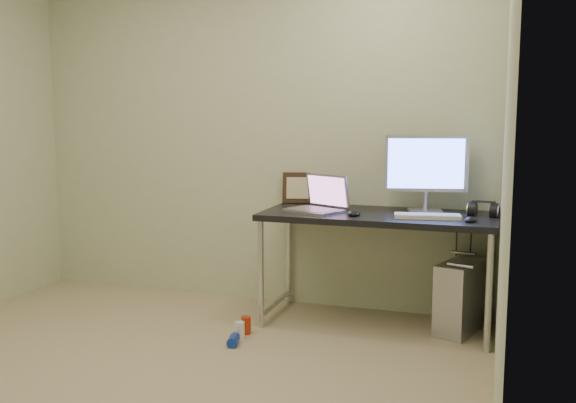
# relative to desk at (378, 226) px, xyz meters

# --- Properties ---
(floor) EXTENTS (3.50, 3.50, 0.00)m
(floor) POSITION_rel_desk_xyz_m (-0.99, -1.42, -0.67)
(floor) COLOR tan
(floor) RESTS_ON ground
(wall_back) EXTENTS (3.50, 0.02, 2.50)m
(wall_back) POSITION_rel_desk_xyz_m (-0.99, 0.33, 0.58)
(wall_back) COLOR beige
(wall_back) RESTS_ON ground
(wall_right) EXTENTS (0.02, 3.50, 2.50)m
(wall_right) POSITION_rel_desk_xyz_m (0.76, -1.42, 0.58)
(wall_right) COLOR beige
(wall_right) RESTS_ON ground
(desk) EXTENTS (1.50, 0.65, 0.75)m
(desk) POSITION_rel_desk_xyz_m (0.00, 0.00, 0.00)
(desk) COLOR black
(desk) RESTS_ON ground
(tower_computer) EXTENTS (0.32, 0.48, 0.49)m
(tower_computer) POSITION_rel_desk_xyz_m (0.53, 0.04, -0.44)
(tower_computer) COLOR silver
(tower_computer) RESTS_ON ground
(cable_a) EXTENTS (0.01, 0.16, 0.69)m
(cable_a) POSITION_rel_desk_xyz_m (0.48, 0.28, -0.27)
(cable_a) COLOR black
(cable_a) RESTS_ON ground
(cable_b) EXTENTS (0.02, 0.11, 0.71)m
(cable_b) POSITION_rel_desk_xyz_m (0.57, 0.26, -0.29)
(cable_b) COLOR black
(cable_b) RESTS_ON ground
(can_red) EXTENTS (0.07, 0.07, 0.11)m
(can_red) POSITION_rel_desk_xyz_m (-0.75, -0.44, -0.61)
(can_red) COLOR #B82B10
(can_red) RESTS_ON ground
(can_white) EXTENTS (0.08, 0.08, 0.11)m
(can_white) POSITION_rel_desk_xyz_m (-0.75, -0.55, -0.61)
(can_white) COLOR white
(can_white) RESTS_ON ground
(can_blue) EXTENTS (0.09, 0.13, 0.06)m
(can_blue) POSITION_rel_desk_xyz_m (-0.75, -0.66, -0.63)
(can_blue) COLOR #1332B1
(can_blue) RESTS_ON ground
(laptop) EXTENTS (0.43, 0.40, 0.24)m
(laptop) POSITION_rel_desk_xyz_m (-0.39, -0.04, 0.14)
(laptop) COLOR silver
(laptop) RESTS_ON desk
(monitor) EXTENTS (0.53, 0.20, 0.50)m
(monitor) POSITION_rel_desk_xyz_m (0.28, 0.16, 0.38)
(monitor) COLOR silver
(monitor) RESTS_ON desk
(keyboard) EXTENTS (0.42, 0.19, 0.02)m
(keyboard) POSITION_rel_desk_xyz_m (0.32, -0.10, 0.10)
(keyboard) COLOR white
(keyboard) RESTS_ON desk
(mouse_right) EXTENTS (0.09, 0.12, 0.04)m
(mouse_right) POSITION_rel_desk_xyz_m (0.59, -0.16, 0.10)
(mouse_right) COLOR black
(mouse_right) RESTS_ON desk
(mouse_left) EXTENTS (0.09, 0.13, 0.04)m
(mouse_left) POSITION_rel_desk_xyz_m (-0.13, -0.14, 0.10)
(mouse_left) COLOR black
(mouse_left) RESTS_ON desk
(headphones) EXTENTS (0.19, 0.12, 0.12)m
(headphones) POSITION_rel_desk_xyz_m (0.65, 0.09, 0.12)
(headphones) COLOR black
(headphones) RESTS_ON desk
(picture_frame) EXTENTS (0.29, 0.14, 0.22)m
(picture_frame) POSITION_rel_desk_xyz_m (-0.61, 0.30, 0.19)
(picture_frame) COLOR black
(picture_frame) RESTS_ON desk
(webcam) EXTENTS (0.05, 0.04, 0.13)m
(webcam) POSITION_rel_desk_xyz_m (-0.36, 0.25, 0.18)
(webcam) COLOR silver
(webcam) RESTS_ON desk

